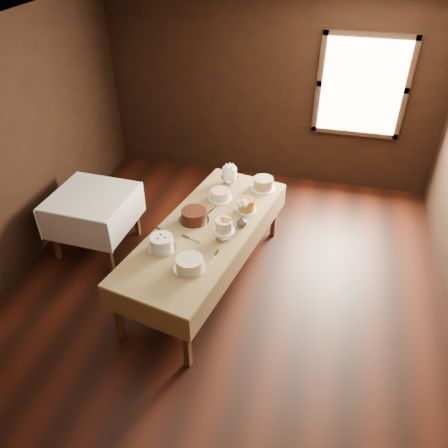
% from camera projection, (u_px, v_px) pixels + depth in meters
% --- Properties ---
extents(floor, '(5.00, 6.00, 0.01)m').
position_uv_depth(floor, '(220.00, 301.00, 5.18)').
color(floor, black).
rests_on(floor, ground).
extents(ceiling, '(5.00, 6.00, 0.01)m').
position_uv_depth(ceiling, '(218.00, 47.00, 3.53)').
color(ceiling, beige).
rests_on(ceiling, wall_back).
extents(wall_back, '(5.00, 0.02, 2.80)m').
position_uv_depth(wall_back, '(270.00, 92.00, 6.71)').
color(wall_back, black).
rests_on(wall_back, ground).
extents(window, '(1.10, 0.05, 1.30)m').
position_uv_depth(window, '(362.00, 87.00, 6.29)').
color(window, '#FFEABF').
rests_on(window, wall_back).
extents(display_table, '(1.48, 2.67, 0.78)m').
position_uv_depth(display_table, '(206.00, 232.00, 5.05)').
color(display_table, '#452714').
rests_on(display_table, ground).
extents(side_table, '(0.98, 0.98, 0.79)m').
position_uv_depth(side_table, '(92.00, 201.00, 5.59)').
color(side_table, '#452714').
rests_on(side_table, ground).
extents(cake_meringue, '(0.25, 0.25, 0.23)m').
position_uv_depth(cake_meringue, '(230.00, 176.00, 5.72)').
color(cake_meringue, silver).
rests_on(cake_meringue, display_table).
extents(cake_speckled, '(0.31, 0.31, 0.15)m').
position_uv_depth(cake_speckled, '(263.00, 184.00, 5.64)').
color(cake_speckled, white).
rests_on(cake_speckled, display_table).
extents(cake_lattice, '(0.29, 0.29, 0.11)m').
position_uv_depth(cake_lattice, '(220.00, 195.00, 5.46)').
color(cake_lattice, white).
rests_on(cake_lattice, display_table).
extents(cake_caramel, '(0.26, 0.26, 0.16)m').
position_uv_depth(cake_caramel, '(246.00, 205.00, 5.24)').
color(cake_caramel, white).
rests_on(cake_caramel, display_table).
extents(cake_chocolate, '(0.39, 0.39, 0.13)m').
position_uv_depth(cake_chocolate, '(194.00, 216.00, 5.08)').
color(cake_chocolate, silver).
rests_on(cake_chocolate, display_table).
extents(cake_flowers, '(0.25, 0.25, 0.25)m').
position_uv_depth(cake_flowers, '(224.00, 230.00, 4.80)').
color(cake_flowers, white).
rests_on(cake_flowers, display_table).
extents(cake_swirl, '(0.30, 0.30, 0.15)m').
position_uv_depth(cake_swirl, '(162.00, 243.00, 4.67)').
color(cake_swirl, silver).
rests_on(cake_swirl, display_table).
extents(cake_cream, '(0.35, 0.35, 0.12)m').
position_uv_depth(cake_cream, '(190.00, 264.00, 4.44)').
color(cake_cream, silver).
rests_on(cake_cream, display_table).
extents(cake_server_a, '(0.23, 0.10, 0.01)m').
position_uv_depth(cake_server_a, '(195.00, 241.00, 4.82)').
color(cake_server_a, silver).
rests_on(cake_server_a, display_table).
extents(cake_server_b, '(0.03, 0.24, 0.01)m').
position_uv_depth(cake_server_b, '(213.00, 260.00, 4.56)').
color(cake_server_b, silver).
rests_on(cake_server_b, display_table).
extents(cake_server_c, '(0.10, 0.24, 0.01)m').
position_uv_depth(cake_server_c, '(213.00, 209.00, 5.30)').
color(cake_server_c, silver).
rests_on(cake_server_c, display_table).
extents(cake_server_e, '(0.23, 0.13, 0.01)m').
position_uv_depth(cake_server_e, '(165.00, 232.00, 4.93)').
color(cake_server_e, silver).
rests_on(cake_server_e, display_table).
extents(flower_vase, '(0.15, 0.15, 0.12)m').
position_uv_depth(flower_vase, '(242.00, 222.00, 5.00)').
color(flower_vase, '#2D2823').
rests_on(flower_vase, display_table).
extents(flower_bouquet, '(0.14, 0.14, 0.20)m').
position_uv_depth(flower_bouquet, '(242.00, 208.00, 4.89)').
color(flower_bouquet, white).
rests_on(flower_bouquet, flower_vase).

